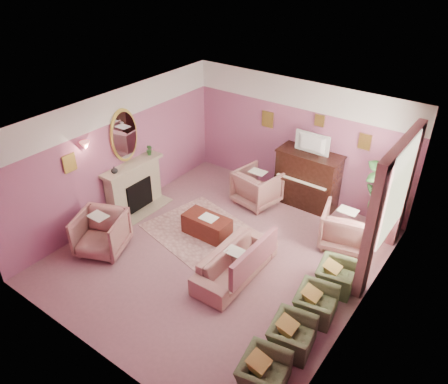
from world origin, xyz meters
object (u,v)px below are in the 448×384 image
Objects in this scene: television at (311,143)px; olive_chair_b at (292,331)px; floral_armchair_right at (345,226)px; side_table at (386,219)px; floral_armchair_front at (101,231)px; sofa at (235,258)px; piano at (307,180)px; olive_chair_d at (336,273)px; coffee_table at (207,226)px; olive_chair_c at (316,300)px; floral_armchair_left at (257,186)px; olive_chair_a at (264,369)px.

olive_chair_b is (1.71, -3.77, -1.28)m from television.
side_table is at bearing 58.82° from floral_armchair_right.
olive_chair_b is (4.19, 0.15, -0.15)m from floral_armchair_front.
piano is at bearing 91.48° from sofa.
side_table is (0.17, 3.78, 0.03)m from olive_chair_b.
floral_armchair_front is at bearing -121.99° from piano.
olive_chair_d is (1.64, 0.81, -0.07)m from sofa.
television is 1.10× the size of olive_chair_d.
piano is 1.91m from side_table.
floral_armchair_front is (-2.48, -3.92, -1.13)m from television.
floral_armchair_front is 5.87m from side_table.
floral_armchair_front is at bearing -129.70° from coffee_table.
floral_armchair_right is 1.30m from olive_chair_d.
olive_chair_c is 1.04× the size of side_table.
coffee_table is 1.07× the size of floral_armchair_left.
olive_chair_b is at bearing -82.52° from floral_armchair_right.
olive_chair_a and olive_chair_b have the same top height.
olive_chair_b is 1.00× the size of olive_chair_d.
television is at bearing 120.17° from olive_chair_c.
olive_chair_d is (1.71, -2.13, -1.28)m from television.
piano is 1.49× the size of floral_armchair_front.
olive_chair_c is 2.96m from side_table.
coffee_table is 3.20m from olive_chair_b.
floral_armchair_left is 4.15m from olive_chair_b.
sofa is 1.64m from olive_chair_c.
side_table is (1.81, 2.95, -0.03)m from sofa.
television is at bearing 63.90° from coffee_table.
olive_chair_a is (4.19, -0.67, -0.15)m from floral_armchair_front.
side_table is at bearing -1.22° from piano.
sofa is at bearing 20.98° from floral_armchair_front.
television reaches higher than floral_armchair_right.
olive_chair_d reaches higher than coffee_table.
floral_armchair_left is at bearing 138.43° from olive_chair_c.
sofa reaches higher than olive_chair_d.
floral_armchair_left is 2.30m from floral_armchair_right.
piano is 0.95m from television.
olive_chair_a is 0.82m from olive_chair_b.
olive_chair_a is at bearing -56.38° from floral_armchair_left.
floral_armchair_front is (-2.48, -3.97, -0.18)m from piano.
television is 1.10× the size of olive_chair_a.
olive_chair_c is at bearing -79.59° from floral_armchair_right.
television is at bearing 91.50° from sofa.
piano reaches higher than coffee_table.
olive_chair_a is 1.00× the size of olive_chair_b.
sofa is 2.02× the size of floral_armchair_front.
floral_armchair_front is 1.28× the size of olive_chair_d.
sofa reaches higher than olive_chair_b.
sofa is at bearing 179.59° from olive_chair_c.
olive_chair_d is at bearing 90.00° from olive_chair_a.
television is 4.77m from floral_armchair_front.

